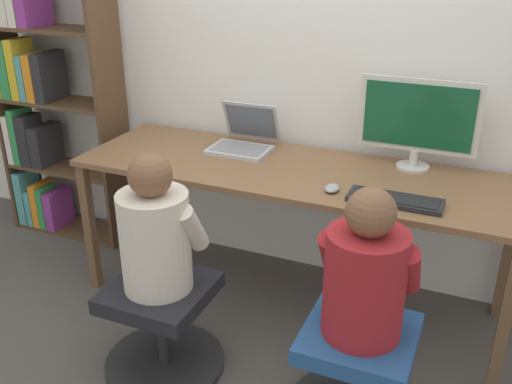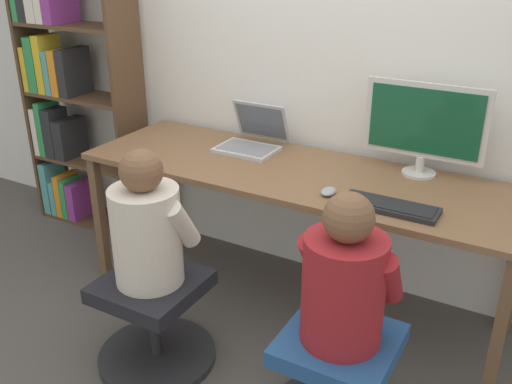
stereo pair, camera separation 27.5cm
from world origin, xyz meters
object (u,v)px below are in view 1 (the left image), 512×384
(bookshelf, at_px, (40,100))
(person_at_laptop, at_px, (155,232))
(office_chair_right, at_px, (162,326))
(laptop, at_px, (243,140))
(desktop_monitor, at_px, (418,121))
(person_at_monitor, at_px, (365,274))
(keyboard, at_px, (395,200))
(office_chair_left, at_px, (356,374))

(bookshelf, bearing_deg, person_at_laptop, -32.96)
(office_chair_right, relative_size, person_at_laptop, 0.90)
(laptop, height_order, person_at_laptop, person_at_laptop)
(laptop, bearing_deg, person_at_laptop, -89.83)
(desktop_monitor, bearing_deg, bookshelf, -178.46)
(bookshelf, bearing_deg, person_at_monitor, -20.92)
(laptop, distance_m, bookshelf, 1.40)
(desktop_monitor, relative_size, keyboard, 1.41)
(office_chair_left, bearing_deg, person_at_laptop, -177.85)
(desktop_monitor, relative_size, person_at_monitor, 0.96)
(person_at_laptop, bearing_deg, keyboard, 30.79)
(bookshelf, bearing_deg, desktop_monitor, 1.54)
(laptop, relative_size, keyboard, 0.80)
(office_chair_left, bearing_deg, bookshelf, 158.98)
(office_chair_left, distance_m, person_at_laptop, 1.00)
(keyboard, distance_m, office_chair_right, 1.17)
(office_chair_right, bearing_deg, person_at_monitor, 2.71)
(office_chair_left, height_order, office_chair_right, same)
(office_chair_left, height_order, person_at_laptop, person_at_laptop)
(office_chair_left, xyz_separation_m, person_at_monitor, (0.00, 0.00, 0.47))
(person_at_monitor, bearing_deg, bookshelf, 159.08)
(person_at_monitor, bearing_deg, desktop_monitor, 89.46)
(desktop_monitor, distance_m, bookshelf, 2.29)
(laptop, xyz_separation_m, person_at_laptop, (0.00, -0.89, -0.12))
(laptop, height_order, keyboard, laptop)
(office_chair_left, distance_m, person_at_monitor, 0.47)
(office_chair_left, distance_m, bookshelf, 2.53)
(office_chair_right, bearing_deg, office_chair_left, 2.44)
(laptop, xyz_separation_m, office_chair_left, (0.88, -0.86, -0.60))
(laptop, height_order, person_at_monitor, person_at_monitor)
(person_at_laptop, bearing_deg, office_chair_right, -90.00)
(desktop_monitor, height_order, office_chair_left, desktop_monitor)
(office_chair_left, height_order, bookshelf, bookshelf)
(person_at_laptop, bearing_deg, bookshelf, 147.04)
(keyboard, bearing_deg, laptop, 157.38)
(office_chair_left, xyz_separation_m, office_chair_right, (-0.88, -0.04, 0.00))
(keyboard, distance_m, person_at_laptop, 1.03)
(desktop_monitor, bearing_deg, person_at_laptop, -132.42)
(keyboard, distance_m, office_chair_left, 0.74)
(person_at_laptop, bearing_deg, person_at_monitor, 2.43)
(person_at_laptop, xyz_separation_m, bookshelf, (-1.40, 0.91, 0.20))
(laptop, distance_m, person_at_monitor, 1.23)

